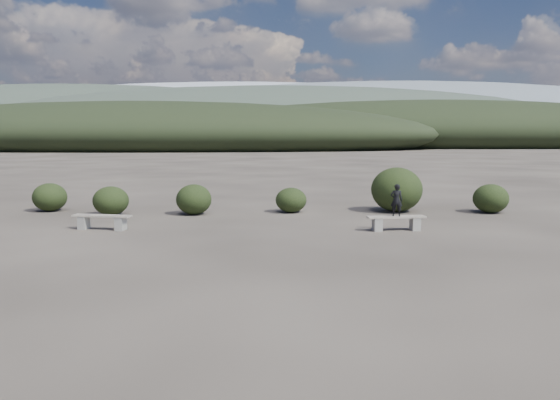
{
  "coord_description": "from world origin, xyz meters",
  "views": [
    {
      "loc": [
        0.41,
        -10.56,
        2.81
      ],
      "look_at": [
        0.45,
        3.5,
        1.1
      ],
      "focal_mm": 35.0,
      "sensor_mm": 36.0,
      "label": 1
    }
  ],
  "objects": [
    {
      "name": "ground",
      "position": [
        0.0,
        0.0,
        0.0
      ],
      "size": [
        1200.0,
        1200.0,
        0.0
      ],
      "primitive_type": "plane",
      "color": "#2F2A25",
      "rests_on": "ground"
    },
    {
      "name": "bench_right",
      "position": [
        3.84,
        5.12,
        0.26
      ],
      "size": [
        1.75,
        0.55,
        0.43
      ],
      "rotation": [
        0.0,
        0.0,
        0.12
      ],
      "color": "gray",
      "rests_on": "ground"
    },
    {
      "name": "shrub_e",
      "position": [
        7.99,
        8.74,
        0.52
      ],
      "size": [
        1.24,
        1.24,
        1.03
      ],
      "primitive_type": "ellipsoid",
      "color": "black",
      "rests_on": "ground"
    },
    {
      "name": "shrub_a",
      "position": [
        -5.41,
        8.22,
        0.5
      ],
      "size": [
        1.23,
        1.23,
        1.01
      ],
      "primitive_type": "ellipsoid",
      "color": "black",
      "rests_on": "ground"
    },
    {
      "name": "bench_left",
      "position": [
        -4.79,
        5.31,
        0.27
      ],
      "size": [
        1.79,
        0.66,
        0.44
      ],
      "rotation": [
        0.0,
        0.0,
        -0.17
      ],
      "color": "gray",
      "rests_on": "ground"
    },
    {
      "name": "shrub_b",
      "position": [
        -2.56,
        8.38,
        0.53
      ],
      "size": [
        1.24,
        1.24,
        1.06
      ],
      "primitive_type": "ellipsoid",
      "color": "black",
      "rests_on": "ground"
    },
    {
      "name": "shrub_d",
      "position": [
        4.69,
        9.06,
        0.8
      ],
      "size": [
        1.84,
        1.84,
        1.61
      ],
      "primitive_type": "ellipsoid",
      "color": "black",
      "rests_on": "ground"
    },
    {
      "name": "shrub_f",
      "position": [
        -7.95,
        9.23,
        0.51
      ],
      "size": [
        1.21,
        1.21,
        1.03
      ],
      "primitive_type": "ellipsoid",
      "color": "black",
      "rests_on": "ground"
    },
    {
      "name": "mountain_ridges",
      "position": [
        -7.48,
        339.06,
        10.84
      ],
      "size": [
        500.0,
        400.0,
        56.0
      ],
      "color": "black",
      "rests_on": "ground"
    },
    {
      "name": "seated_person",
      "position": [
        3.83,
        5.12,
        0.9
      ],
      "size": [
        0.37,
        0.27,
        0.94
      ],
      "primitive_type": "imported",
      "rotation": [
        0.0,
        0.0,
        2.99
      ],
      "color": "black",
      "rests_on": "bench_right"
    },
    {
      "name": "shrub_c",
      "position": [
        0.86,
        8.87,
        0.45
      ],
      "size": [
        1.12,
        1.12,
        0.89
      ],
      "primitive_type": "ellipsoid",
      "color": "black",
      "rests_on": "ground"
    }
  ]
}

